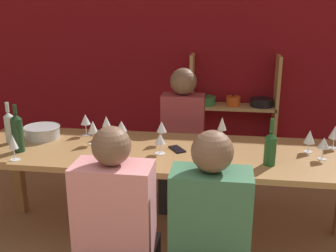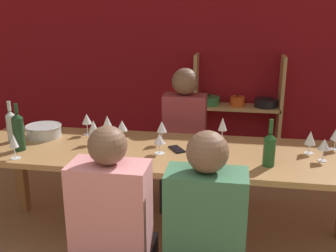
# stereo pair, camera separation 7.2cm
# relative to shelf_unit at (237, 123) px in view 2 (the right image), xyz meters

# --- Properties ---
(wall_back_red) EXTENTS (8.80, 0.06, 2.70)m
(wall_back_red) POSITION_rel_shelf_unit_xyz_m (-0.32, 0.20, 0.91)
(wall_back_red) COLOR maroon
(wall_back_red) RESTS_ON ground_plane
(shelf_unit) EXTENTS (1.01, 0.30, 1.24)m
(shelf_unit) POSITION_rel_shelf_unit_xyz_m (0.00, 0.00, 0.00)
(shelf_unit) COLOR tan
(shelf_unit) RESTS_ON ground_plane
(dining_table) EXTENTS (2.86, 0.82, 0.78)m
(dining_table) POSITION_rel_shelf_unit_xyz_m (-0.52, -1.92, 0.25)
(dining_table) COLOR #AD7F4C
(dining_table) RESTS_ON ground_plane
(mixing_bowl) EXTENTS (0.28, 0.28, 0.09)m
(mixing_bowl) POSITION_rel_shelf_unit_xyz_m (-1.52, -1.78, 0.38)
(mixing_bowl) COLOR #B7BABC
(mixing_bowl) RESTS_ON dining_table
(wine_bottle_green) EXTENTS (0.07, 0.07, 0.31)m
(wine_bottle_green) POSITION_rel_shelf_unit_xyz_m (-1.70, -1.93, 0.46)
(wine_bottle_green) COLOR #B2C6C1
(wine_bottle_green) RESTS_ON dining_table
(wine_bottle_dark) EXTENTS (0.08, 0.08, 0.34)m
(wine_bottle_dark) POSITION_rel_shelf_unit_xyz_m (-1.55, -2.09, 0.47)
(wine_bottle_dark) COLOR #19381E
(wine_bottle_dark) RESTS_ON dining_table
(wine_bottle_amber) EXTENTS (0.08, 0.08, 0.31)m
(wine_bottle_amber) POSITION_rel_shelf_unit_xyz_m (0.18, -2.09, 0.45)
(wine_bottle_amber) COLOR #1E4C23
(wine_bottle_amber) RESTS_ON dining_table
(wine_glass_red_a) EXTENTS (0.08, 0.08, 0.15)m
(wine_glass_red_a) POSITION_rel_shelf_unit_xyz_m (-0.90, -1.72, 0.43)
(wine_glass_red_a) COLOR white
(wine_glass_red_a) RESTS_ON dining_table
(wine_glass_red_b) EXTENTS (0.07, 0.07, 0.17)m
(wine_glass_red_b) POSITION_rel_shelf_unit_xyz_m (-1.02, -1.69, 0.45)
(wine_glass_red_b) COLOR white
(wine_glass_red_b) RESTS_ON dining_table
(wine_glass_empty_a) EXTENTS (0.07, 0.07, 0.18)m
(wine_glass_empty_a) POSITION_rel_shelf_unit_xyz_m (-1.07, -1.87, 0.46)
(wine_glass_empty_a) COLOR white
(wine_glass_empty_a) RESTS_ON dining_table
(wine_glass_empty_b) EXTENTS (0.07, 0.07, 0.18)m
(wine_glass_empty_b) POSITION_rel_shelf_unit_xyz_m (-1.49, -2.25, 0.45)
(wine_glass_empty_b) COLOR white
(wine_glass_empty_b) RESTS_ON dining_table
(wine_glass_white_b) EXTENTS (0.07, 0.07, 0.19)m
(wine_glass_white_b) POSITION_rel_shelf_unit_xyz_m (-0.13, -1.67, 0.47)
(wine_glass_white_b) COLOR white
(wine_glass_white_b) RESTS_ON dining_table
(wine_glass_red_c) EXTENTS (0.08, 0.08, 0.16)m
(wine_glass_red_c) POSITION_rel_shelf_unit_xyz_m (0.48, -1.81, 0.44)
(wine_glass_red_c) COLOR white
(wine_glass_red_c) RESTS_ON dining_table
(wine_glass_red_d) EXTENTS (0.08, 0.08, 0.17)m
(wine_glass_red_d) POSITION_rel_shelf_unit_xyz_m (-0.57, -1.79, 0.46)
(wine_glass_red_d) COLOR white
(wine_glass_red_d) RESTS_ON dining_table
(wine_glass_white_c) EXTENTS (0.08, 0.08, 0.17)m
(wine_glass_white_c) POSITION_rel_shelf_unit_xyz_m (0.67, -1.70, 0.45)
(wine_glass_white_c) COLOR white
(wine_glass_white_c) RESTS_ON dining_table
(wine_glass_empty_c) EXTENTS (0.08, 0.08, 0.17)m
(wine_glass_empty_c) POSITION_rel_shelf_unit_xyz_m (-1.20, -1.67, 0.46)
(wine_glass_empty_c) COLOR white
(wine_glass_empty_c) RESTS_ON dining_table
(wine_glass_empty_d) EXTENTS (0.08, 0.08, 0.14)m
(wine_glass_empty_d) POSITION_rel_shelf_unit_xyz_m (-0.55, -1.99, 0.44)
(wine_glass_empty_d) COLOR white
(wine_glass_empty_d) RESTS_ON dining_table
(wine_glass_red_e) EXTENTS (0.08, 0.08, 0.15)m
(wine_glass_red_e) POSITION_rel_shelf_unit_xyz_m (0.54, -1.95, 0.44)
(wine_glass_red_e) COLOR white
(wine_glass_red_e) RESTS_ON dining_table
(cell_phone) EXTENTS (0.14, 0.16, 0.01)m
(cell_phone) POSITION_rel_shelf_unit_xyz_m (-0.44, -1.90, 0.34)
(cell_phone) COLOR black
(cell_phone) RESTS_ON dining_table
(person_near_a) EXTENTS (0.43, 0.53, 1.17)m
(person_near_a) POSITION_rel_shelf_unit_xyz_m (-0.70, -2.67, -0.02)
(person_near_a) COLOR #2D2D38
(person_near_a) RESTS_ON ground_plane
(person_far_a) EXTENTS (0.37, 0.46, 1.27)m
(person_far_a) POSITION_rel_shelf_unit_xyz_m (-0.47, -1.23, 0.04)
(person_far_a) COLOR #2D2D38
(person_far_a) RESTS_ON ground_plane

